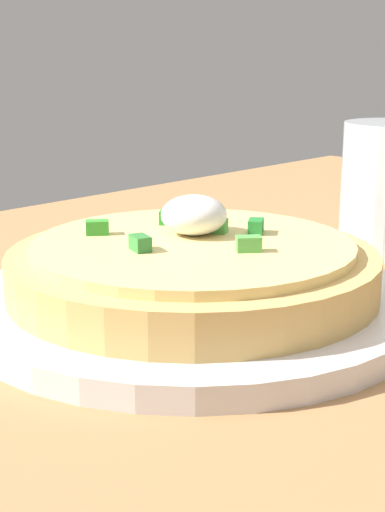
{
  "coord_description": "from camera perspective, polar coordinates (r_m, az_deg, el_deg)",
  "views": [
    {
      "loc": [
        32.54,
        23.47,
        16.39
      ],
      "look_at": [
        3.84,
        -4.72,
        5.4
      ],
      "focal_mm": 53.59,
      "sensor_mm": 36.0,
      "label": 1
    }
  ],
  "objects": [
    {
      "name": "dining_table",
      "position": [
        0.43,
        8.16,
        -5.81
      ],
      "size": [
        111.01,
        72.91,
        2.1
      ],
      "primitive_type": "cube",
      "color": "#A9794B",
      "rests_on": "ground"
    },
    {
      "name": "plate",
      "position": [
        0.42,
        0.0,
        -3.46
      ],
      "size": [
        24.83,
        24.83,
        1.31
      ],
      "primitive_type": "cylinder",
      "color": "silver",
      "rests_on": "dining_table"
    },
    {
      "name": "pizza",
      "position": [
        0.42,
        0.0,
        -0.72
      ],
      "size": [
        20.29,
        20.29,
        5.06
      ],
      "color": "tan",
      "rests_on": "plate"
    }
  ]
}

